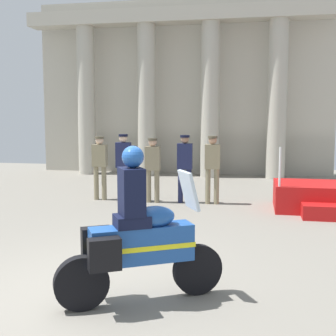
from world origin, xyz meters
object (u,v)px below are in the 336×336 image
Objects in this scene: officer_in_row_0 at (100,162)px; officer_in_row_1 at (123,162)px; motorcycle_with_rider at (136,238)px; officer_in_row_3 at (185,163)px; officer_in_row_4 at (212,164)px; officer_in_row_2 at (153,165)px; reviewing_stand at (328,198)px.

officer_in_row_1 is (0.67, -0.05, 0.04)m from officer_in_row_0.
motorcycle_with_rider is (2.01, -6.25, -0.25)m from officer_in_row_1.
officer_in_row_3 is 0.71m from officer_in_row_4.
motorcycle_with_rider reaches higher than officer_in_row_4.
motorcycle_with_rider reaches higher than officer_in_row_0.
officer_in_row_0 is at bearing -6.75° from officer_in_row_2.
officer_in_row_3 is at bearing -3.99° from officer_in_row_4.
motorcycle_with_rider is (0.40, -6.30, -0.24)m from officer_in_row_3.
motorcycle_with_rider is at bearing 90.72° from officer_in_row_3.
officer_in_row_4 is at bearing 173.14° from reviewing_stand.
officer_in_row_0 is 1.47m from officer_in_row_2.
reviewing_stand is 6.72m from motorcycle_with_rider.
officer_in_row_1 reaches higher than reviewing_stand.
officer_in_row_3 is (1.62, 0.06, -0.01)m from officer_in_row_1.
officer_in_row_1 is 1.01× the size of officer_in_row_3.
reviewing_stand is 1.48× the size of officer_in_row_2.
officer_in_row_3 reaches higher than officer_in_row_0.
officer_in_row_0 is (-5.77, 0.34, 0.69)m from reviewing_stand.
officer_in_row_4 is 6.30m from motorcycle_with_rider.
officer_in_row_2 is 6.32m from motorcycle_with_rider.
officer_in_row_1 is 1.05× the size of officer_in_row_2.
officer_in_row_1 is 1.62m from officer_in_row_3.
officer_in_row_4 is (0.71, -0.01, -0.01)m from officer_in_row_3.
officer_in_row_4 is at bearing 178.13° from officer_in_row_1.
officer_in_row_2 is at bearing 173.25° from officer_in_row_0.
officer_in_row_0 is at bearing -3.07° from officer_in_row_4.
officer_in_row_2 is (0.80, -0.05, -0.06)m from officer_in_row_1.
motorcycle_with_rider is at bearing -117.37° from reviewing_stand.
officer_in_row_4 reaches higher than reviewing_stand.
reviewing_stand is at bearing 173.70° from officer_in_row_0.
officer_in_row_2 is (1.47, -0.10, -0.02)m from officer_in_row_0.
officer_in_row_2 is 0.95× the size of officer_in_row_3.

